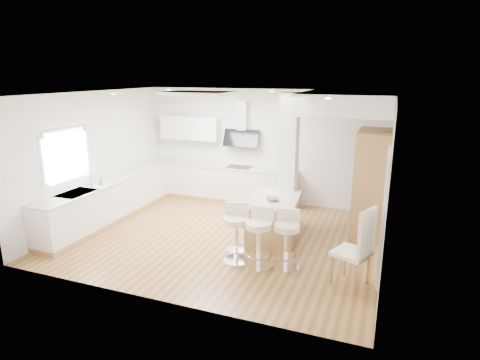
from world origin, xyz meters
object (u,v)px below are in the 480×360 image
at_px(bar_stool_c, 287,236).
at_px(peninsula, 273,219).
at_px(bar_stool_a, 236,230).
at_px(bar_stool_b, 259,235).
at_px(dining_chair, 359,245).

bearing_deg(bar_stool_c, peninsula, 108.56).
bearing_deg(peninsula, bar_stool_a, -112.68).
xyz_separation_m(peninsula, bar_stool_a, (-0.33, -1.12, 0.15)).
height_order(bar_stool_b, bar_stool_c, bar_stool_b).
xyz_separation_m(peninsula, bar_stool_b, (0.10, -1.18, 0.15)).
bearing_deg(bar_stool_c, dining_chair, -19.99).
distance_m(bar_stool_a, dining_chair, 2.03).
distance_m(peninsula, bar_stool_b, 1.20).
height_order(bar_stool_a, bar_stool_c, bar_stool_a).
height_order(bar_stool_a, bar_stool_b, bar_stool_a).
bearing_deg(dining_chair, bar_stool_b, -160.48).
height_order(peninsula, bar_stool_a, bar_stool_a).
bearing_deg(bar_stool_a, bar_stool_b, -22.16).
bearing_deg(dining_chair, peninsula, 165.97).
height_order(bar_stool_b, dining_chair, dining_chair).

